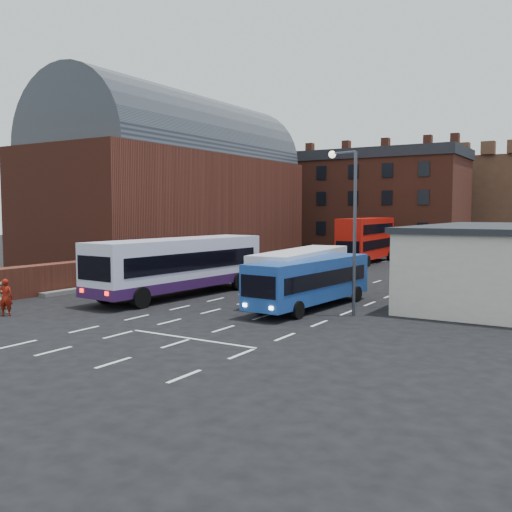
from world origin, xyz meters
The scene contains 12 objects.
ground centered at (0.00, 0.00, 0.00)m, with size 180.00×180.00×0.00m, color black.
railway_station centered at (-15.50, 21.00, 7.64)m, with size 12.00×28.00×16.00m.
forecourt_wall centered at (-10.20, 2.00, 0.90)m, with size 1.20×10.00×1.80m, color #602B1E.
brick_terrace centered at (-6.00, 46.00, 5.50)m, with size 22.00×10.00×11.00m, color brown.
castle_keep centered at (6.00, 66.00, 6.00)m, with size 22.00×22.00×12.00m, color brown.
bus_white_outbound centered at (-2.69, 5.68, 2.01)m, with size 3.76×12.66×3.41m.
bus_white_inbound centered at (3.97, 8.59, 1.65)m, with size 3.43×10.44×2.80m.
bus_blue centered at (5.82, 5.92, 1.52)m, with size 2.84×9.55×2.57m.
bus_red_double centered at (-0.95, 31.96, 2.31)m, with size 3.21×10.99×4.35m.
street_lamp centered at (8.33, 5.04, 4.81)m, with size 1.59×0.56×7.97m.
pedestrian_red centered at (-5.68, -3.77, 0.90)m, with size 0.66×0.43×1.80m, color maroon.
pedestrian_beige centered at (-6.37, -3.44, 0.79)m, with size 0.77×0.60×1.59m, color tan.
Camera 1 is at (18.79, -20.57, 5.04)m, focal length 40.00 mm.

